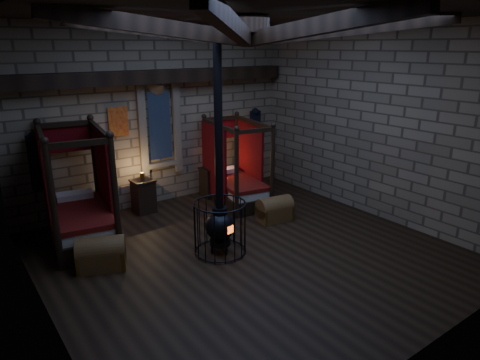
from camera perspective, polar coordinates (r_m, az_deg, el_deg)
room at (r=7.37m, az=0.57°, el=17.64°), size 7.02×7.02×4.29m
bed_left at (r=9.03m, az=-20.53°, el=-4.23°), size 1.44×2.29×2.24m
bed_right at (r=10.55m, az=-0.61°, el=-0.32°), size 1.31×2.05×2.01m
trunk_left at (r=7.92m, az=-17.99°, el=-9.37°), size 0.94×0.79×0.59m
trunk_right at (r=9.54m, az=4.64°, el=-3.95°), size 0.82×0.59×0.55m
nightstand_left at (r=10.14m, az=-12.73°, el=-2.05°), size 0.51×0.49×0.96m
nightstand_right at (r=10.95m, az=-3.93°, el=-0.25°), size 0.48×0.46×0.83m
stove at (r=7.93m, az=-2.70°, el=-5.66°), size 0.97×0.97×4.05m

